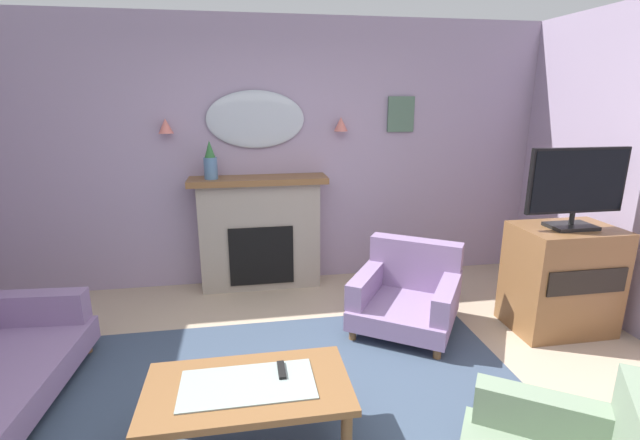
{
  "coord_description": "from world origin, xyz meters",
  "views": [
    {
      "loc": [
        -0.25,
        -2.2,
        1.93
      ],
      "look_at": [
        0.34,
        1.2,
        0.98
      ],
      "focal_mm": 25.25,
      "sensor_mm": 36.0,
      "label": 1
    }
  ],
  "objects_px": {
    "wall_mirror": "(256,119)",
    "armchair_beside_couch": "(408,292)",
    "fireplace": "(260,234)",
    "wall_sconce_right": "(341,124)",
    "framed_picture": "(401,114)",
    "tv_cabinet": "(561,279)",
    "tv_flatscreen": "(577,186)",
    "mantel_vase_right": "(210,162)",
    "coffee_table": "(248,394)",
    "tv_remote": "(281,370)",
    "wall_sconce_left": "(166,126)"
  },
  "relations": [
    {
      "from": "framed_picture",
      "to": "tv_flatscreen",
      "type": "relative_size",
      "value": 0.43
    },
    {
      "from": "framed_picture",
      "to": "tv_cabinet",
      "type": "height_order",
      "value": "framed_picture"
    },
    {
      "from": "coffee_table",
      "to": "tv_remote",
      "type": "height_order",
      "value": "tv_remote"
    },
    {
      "from": "mantel_vase_right",
      "to": "tv_cabinet",
      "type": "xyz_separation_m",
      "value": [
        2.9,
        -1.29,
        -0.87
      ]
    },
    {
      "from": "fireplace",
      "to": "tv_cabinet",
      "type": "height_order",
      "value": "fireplace"
    },
    {
      "from": "mantel_vase_right",
      "to": "coffee_table",
      "type": "relative_size",
      "value": 0.34
    },
    {
      "from": "tv_cabinet",
      "to": "tv_flatscreen",
      "type": "height_order",
      "value": "tv_flatscreen"
    },
    {
      "from": "tv_remote",
      "to": "tv_flatscreen",
      "type": "xyz_separation_m",
      "value": [
        2.44,
        0.89,
        0.79
      ]
    },
    {
      "from": "fireplace",
      "to": "tv_cabinet",
      "type": "bearing_deg",
      "value": -28.2
    },
    {
      "from": "coffee_table",
      "to": "tv_flatscreen",
      "type": "height_order",
      "value": "tv_flatscreen"
    },
    {
      "from": "fireplace",
      "to": "framed_picture",
      "type": "relative_size",
      "value": 3.78
    },
    {
      "from": "coffee_table",
      "to": "fireplace",
      "type": "bearing_deg",
      "value": 85.75
    },
    {
      "from": "tv_remote",
      "to": "armchair_beside_couch",
      "type": "distance_m",
      "value": 1.67
    },
    {
      "from": "wall_sconce_right",
      "to": "tv_flatscreen",
      "type": "relative_size",
      "value": 0.17
    },
    {
      "from": "mantel_vase_right",
      "to": "wall_sconce_right",
      "type": "relative_size",
      "value": 2.63
    },
    {
      "from": "framed_picture",
      "to": "tv_cabinet",
      "type": "distance_m",
      "value": 2.18
    },
    {
      "from": "armchair_beside_couch",
      "to": "fireplace",
      "type": "bearing_deg",
      "value": 138.63
    },
    {
      "from": "fireplace",
      "to": "wall_sconce_right",
      "type": "distance_m",
      "value": 1.38
    },
    {
      "from": "framed_picture",
      "to": "fireplace",
      "type": "bearing_deg",
      "value": -174.23
    },
    {
      "from": "wall_sconce_right",
      "to": "framed_picture",
      "type": "height_order",
      "value": "framed_picture"
    },
    {
      "from": "fireplace",
      "to": "framed_picture",
      "type": "xyz_separation_m",
      "value": [
        1.5,
        0.15,
        1.18
      ]
    },
    {
      "from": "wall_mirror",
      "to": "framed_picture",
      "type": "bearing_deg",
      "value": 0.38
    },
    {
      "from": "wall_mirror",
      "to": "tv_remote",
      "type": "bearing_deg",
      "value": -89.59
    },
    {
      "from": "mantel_vase_right",
      "to": "framed_picture",
      "type": "distance_m",
      "value": 2.0
    },
    {
      "from": "wall_sconce_left",
      "to": "wall_sconce_right",
      "type": "relative_size",
      "value": 1.0
    },
    {
      "from": "wall_sconce_right",
      "to": "tv_flatscreen",
      "type": "bearing_deg",
      "value": -41.69
    },
    {
      "from": "tv_cabinet",
      "to": "wall_sconce_right",
      "type": "bearing_deg",
      "value": 138.73
    },
    {
      "from": "mantel_vase_right",
      "to": "coffee_table",
      "type": "bearing_deg",
      "value": -83.06
    },
    {
      "from": "mantel_vase_right",
      "to": "tv_remote",
      "type": "height_order",
      "value": "mantel_vase_right"
    },
    {
      "from": "fireplace",
      "to": "armchair_beside_couch",
      "type": "relative_size",
      "value": 1.21
    },
    {
      "from": "fireplace",
      "to": "tv_remote",
      "type": "xyz_separation_m",
      "value": [
        0.02,
        -2.23,
        -0.12
      ]
    },
    {
      "from": "mantel_vase_right",
      "to": "framed_picture",
      "type": "xyz_separation_m",
      "value": [
        1.95,
        0.18,
        0.43
      ]
    },
    {
      "from": "framed_picture",
      "to": "tv_remote",
      "type": "height_order",
      "value": "framed_picture"
    },
    {
      "from": "mantel_vase_right",
      "to": "tv_remote",
      "type": "distance_m",
      "value": 2.41
    },
    {
      "from": "wall_mirror",
      "to": "tv_cabinet",
      "type": "relative_size",
      "value": 1.07
    },
    {
      "from": "mantel_vase_right",
      "to": "wall_mirror",
      "type": "height_order",
      "value": "wall_mirror"
    },
    {
      "from": "armchair_beside_couch",
      "to": "tv_cabinet",
      "type": "height_order",
      "value": "tv_cabinet"
    },
    {
      "from": "framed_picture",
      "to": "tv_cabinet",
      "type": "xyz_separation_m",
      "value": [
        0.95,
        -1.47,
        -1.3
      ]
    },
    {
      "from": "wall_sconce_right",
      "to": "framed_picture",
      "type": "relative_size",
      "value": 0.39
    },
    {
      "from": "wall_mirror",
      "to": "armchair_beside_couch",
      "type": "distance_m",
      "value": 2.2
    },
    {
      "from": "coffee_table",
      "to": "tv_cabinet",
      "type": "distance_m",
      "value": 2.81
    },
    {
      "from": "wall_sconce_left",
      "to": "armchair_beside_couch",
      "type": "distance_m",
      "value": 2.71
    },
    {
      "from": "wall_mirror",
      "to": "tv_flatscreen",
      "type": "height_order",
      "value": "wall_mirror"
    },
    {
      "from": "wall_sconce_left",
      "to": "tv_cabinet",
      "type": "relative_size",
      "value": 0.16
    },
    {
      "from": "wall_sconce_left",
      "to": "wall_mirror",
      "type": "bearing_deg",
      "value": 3.37
    },
    {
      "from": "wall_mirror",
      "to": "wall_sconce_left",
      "type": "xyz_separation_m",
      "value": [
        -0.85,
        -0.05,
        -0.05
      ]
    },
    {
      "from": "wall_sconce_left",
      "to": "wall_sconce_right",
      "type": "xyz_separation_m",
      "value": [
        1.7,
        0.0,
        0.0
      ]
    },
    {
      "from": "mantel_vase_right",
      "to": "fireplace",
      "type": "bearing_deg",
      "value": 3.6
    },
    {
      "from": "framed_picture",
      "to": "tv_flatscreen",
      "type": "xyz_separation_m",
      "value": [
        0.95,
        -1.49,
        -0.5
      ]
    },
    {
      "from": "wall_sconce_right",
      "to": "tv_cabinet",
      "type": "relative_size",
      "value": 0.16
    }
  ]
}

